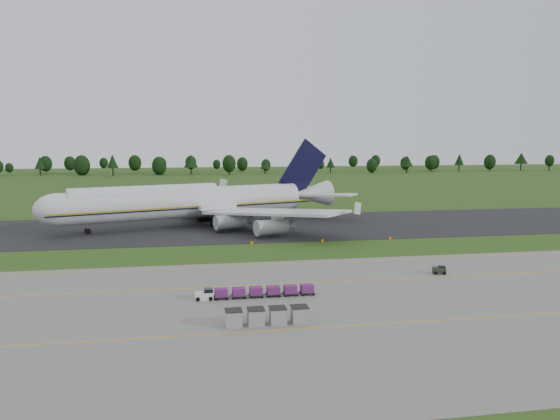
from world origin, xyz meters
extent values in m
plane|color=#284916|center=(0.00, 0.00, 0.00)|extent=(600.00, 600.00, 0.00)
cube|color=slate|center=(0.00, -34.00, 0.03)|extent=(300.00, 52.00, 0.06)
cube|color=black|center=(0.00, 28.00, 0.04)|extent=(300.00, 40.00, 0.08)
cube|color=#E4A40D|center=(0.00, -22.00, 0.07)|extent=(300.00, 0.25, 0.01)
cube|color=#E4A40D|center=(0.00, -40.00, 0.07)|extent=(300.00, 0.20, 0.01)
cube|color=#E4A40D|center=(0.00, -10.00, 0.07)|extent=(120.00, 0.20, 0.01)
cylinder|color=black|center=(-92.69, 224.74, 1.85)|extent=(0.70, 0.70, 3.70)
cone|color=black|center=(-92.69, 224.74, 7.00)|extent=(5.55, 5.55, 6.59)
cylinder|color=black|center=(-70.57, 224.52, 1.77)|extent=(0.70, 0.70, 3.54)
sphere|color=black|center=(-70.57, 224.52, 5.41)|extent=(8.83, 8.83, 8.83)
cylinder|color=black|center=(-52.91, 215.76, 2.11)|extent=(0.70, 0.70, 4.22)
cone|color=black|center=(-52.91, 215.76, 7.98)|extent=(6.17, 6.17, 7.51)
cylinder|color=black|center=(-28.23, 219.98, 1.64)|extent=(0.70, 0.70, 3.27)
sphere|color=black|center=(-28.23, 219.98, 5.00)|extent=(8.18, 8.18, 8.18)
cylinder|color=black|center=(-10.57, 217.56, 2.05)|extent=(0.70, 0.70, 4.10)
cone|color=black|center=(-10.57, 217.56, 7.75)|extent=(7.97, 7.97, 7.29)
cylinder|color=black|center=(10.68, 214.73, 2.02)|extent=(0.70, 0.70, 4.04)
sphere|color=black|center=(10.68, 214.73, 6.17)|extent=(7.65, 7.65, 7.65)
cylinder|color=black|center=(31.60, 217.87, 1.46)|extent=(0.70, 0.70, 2.92)
cone|color=black|center=(31.60, 217.87, 5.52)|extent=(5.47, 5.47, 5.19)
cylinder|color=black|center=(52.91, 220.12, 1.92)|extent=(0.70, 0.70, 3.84)
sphere|color=black|center=(52.91, 220.12, 5.87)|extent=(5.96, 5.96, 5.96)
cylinder|color=black|center=(70.97, 218.77, 1.65)|extent=(0.70, 0.70, 3.30)
cone|color=black|center=(70.97, 218.77, 6.23)|extent=(5.16, 5.16, 5.86)
cylinder|color=black|center=(94.73, 213.70, 1.46)|extent=(0.70, 0.70, 2.92)
sphere|color=black|center=(94.73, 213.70, 4.46)|extent=(6.41, 6.41, 6.41)
cylinder|color=black|center=(115.93, 212.16, 1.88)|extent=(0.70, 0.70, 3.75)
cone|color=black|center=(115.93, 212.16, 7.09)|extent=(7.52, 7.52, 6.67)
cylinder|color=black|center=(136.38, 223.90, 1.80)|extent=(0.70, 0.70, 3.59)
sphere|color=black|center=(136.38, 223.90, 5.49)|extent=(6.83, 6.83, 6.83)
cylinder|color=black|center=(154.87, 222.54, 1.97)|extent=(0.70, 0.70, 3.93)
cone|color=black|center=(154.87, 222.54, 7.43)|extent=(5.79, 5.79, 6.99)
cylinder|color=black|center=(176.92, 224.60, 1.82)|extent=(0.70, 0.70, 3.64)
sphere|color=black|center=(176.92, 224.60, 5.55)|extent=(7.29, 7.29, 7.29)
cylinder|color=black|center=(199.46, 225.69, 2.05)|extent=(0.70, 0.70, 4.10)
cone|color=black|center=(199.46, 225.69, 7.74)|extent=(8.18, 8.18, 7.29)
cylinder|color=black|center=(216.00, 220.48, 2.05)|extent=(0.70, 0.70, 4.10)
sphere|color=black|center=(216.00, 220.48, 6.26)|extent=(5.72, 5.72, 5.72)
cylinder|color=silver|center=(-13.67, 31.45, 5.53)|extent=(54.71, 23.60, 6.86)
cylinder|color=silver|center=(-22.74, 28.51, 7.15)|extent=(32.48, 15.10, 5.35)
sphere|color=silver|center=(-39.97, 22.91, 5.53)|extent=(6.86, 6.86, 6.86)
cone|color=silver|center=(17.61, 41.61, 6.01)|extent=(11.99, 9.44, 6.52)
cube|color=gold|center=(-12.61, 28.17, 4.96)|extent=(58.05, 18.90, 0.33)
cube|color=silver|center=(4.15, 18.09, 4.67)|extent=(29.37, 29.94, 0.52)
cube|color=silver|center=(-7.10, 52.73, 4.67)|extent=(13.96, 33.43, 0.52)
cylinder|color=#989B9F|center=(-4.57, 21.77, 2.29)|extent=(7.29, 4.96, 3.05)
cylinder|color=#989B9F|center=(3.04, 13.22, 2.29)|extent=(7.29, 4.96, 3.05)
cylinder|color=#989B9F|center=(-11.99, 44.63, 2.29)|extent=(7.29, 4.96, 3.05)
cylinder|color=#989B9F|center=(-10.86, 56.02, 2.29)|extent=(7.29, 4.96, 3.05)
cube|color=black|center=(15.36, 40.87, 12.43)|extent=(13.39, 4.79, 15.31)
cube|color=silver|center=(21.18, 35.25, 6.29)|extent=(12.86, 11.99, 0.43)
cube|color=silver|center=(16.76, 48.85, 6.29)|extent=(8.09, 13.30, 0.43)
cylinder|color=slate|center=(-34.53, 24.68, 1.05)|extent=(0.34, 0.34, 2.10)
cylinder|color=black|center=(-34.53, 24.68, 0.62)|extent=(1.44, 1.20, 1.24)
cylinder|color=slate|center=(-6.91, 29.14, 1.05)|extent=(0.34, 0.34, 2.10)
cylinder|color=black|center=(-6.91, 29.14, 0.62)|extent=(1.44, 1.20, 1.24)
cylinder|color=slate|center=(-9.56, 37.30, 1.05)|extent=(0.34, 0.34, 2.10)
cylinder|color=black|center=(-9.56, 37.30, 0.62)|extent=(1.44, 1.20, 1.24)
cube|color=white|center=(-11.97, -27.64, 0.54)|extent=(2.29, 1.23, 0.97)
cylinder|color=black|center=(-12.76, -28.26, 0.32)|extent=(0.53, 0.19, 0.53)
cube|color=black|center=(-9.85, -27.64, 0.37)|extent=(1.76, 1.32, 0.11)
cube|color=#5C1F5D|center=(-9.85, -27.64, 0.90)|extent=(1.59, 1.23, 0.97)
cylinder|color=black|center=(-10.55, -28.26, 0.21)|extent=(0.30, 0.13, 0.30)
cube|color=black|center=(-7.65, -27.64, 0.37)|extent=(1.76, 1.32, 0.11)
cube|color=#5C1F5D|center=(-7.65, -27.64, 0.90)|extent=(1.59, 1.23, 0.97)
cylinder|color=black|center=(-8.35, -28.26, 0.21)|extent=(0.30, 0.13, 0.30)
cube|color=black|center=(-5.44, -27.64, 0.37)|extent=(1.76, 1.32, 0.11)
cube|color=#5C1F5D|center=(-5.44, -27.64, 0.90)|extent=(1.59, 1.23, 0.97)
cylinder|color=black|center=(-6.15, -28.26, 0.21)|extent=(0.30, 0.13, 0.30)
cube|color=black|center=(-3.24, -27.64, 0.37)|extent=(1.76, 1.32, 0.11)
cube|color=#5C1F5D|center=(-3.24, -27.64, 0.90)|extent=(1.59, 1.23, 0.97)
cylinder|color=black|center=(-3.94, -28.26, 0.21)|extent=(0.30, 0.13, 0.30)
cube|color=black|center=(-1.03, -27.64, 0.37)|extent=(1.76, 1.32, 0.11)
cube|color=#5C1F5D|center=(-1.03, -27.64, 0.90)|extent=(1.59, 1.23, 0.97)
cylinder|color=black|center=(-1.74, -28.26, 0.21)|extent=(0.30, 0.13, 0.30)
cube|color=black|center=(1.17, -27.64, 0.37)|extent=(1.76, 1.32, 0.11)
cube|color=#5C1F5D|center=(1.17, -27.64, 0.90)|extent=(1.59, 1.23, 0.97)
cylinder|color=black|center=(0.47, -28.26, 0.21)|extent=(0.30, 0.13, 0.30)
cylinder|color=black|center=(-11.97, -27.64, 0.32)|extent=(0.53, 0.19, 0.53)
cube|color=#262C1F|center=(22.93, -20.35, 0.56)|extent=(1.98, 1.41, 0.99)
cylinder|color=black|center=(22.30, -20.89, 0.31)|extent=(0.51, 0.18, 0.51)
cylinder|color=black|center=(23.56, -19.81, 0.31)|extent=(0.51, 0.18, 0.51)
cube|color=gray|center=(-9.20, -37.97, 0.92)|extent=(1.73, 1.73, 1.73)
cube|color=black|center=(-9.20, -37.97, 1.83)|extent=(1.84, 1.84, 0.09)
cube|color=gray|center=(-6.80, -37.97, 0.92)|extent=(1.73, 1.73, 1.73)
cube|color=black|center=(-6.80, -37.97, 1.83)|extent=(1.84, 1.84, 0.09)
cube|color=gray|center=(-4.40, -37.97, 0.92)|extent=(1.73, 1.73, 1.73)
cube|color=black|center=(-4.40, -37.97, 1.83)|extent=(1.84, 1.84, 0.09)
cube|color=gray|center=(-2.00, -37.97, 0.92)|extent=(1.73, 1.73, 1.73)
cube|color=black|center=(-2.00, -37.97, 1.83)|extent=(1.84, 1.84, 0.09)
cube|color=orange|center=(-1.74, 7.24, 0.30)|extent=(0.50, 0.12, 0.60)
cube|color=black|center=(-1.74, 7.24, 0.02)|extent=(0.30, 0.30, 0.04)
cube|color=orange|center=(12.13, 7.24, 0.30)|extent=(0.50, 0.12, 0.60)
cube|color=black|center=(12.13, 7.24, 0.02)|extent=(0.30, 0.30, 0.04)
cube|color=orange|center=(26.01, 7.24, 0.30)|extent=(0.50, 0.12, 0.60)
cube|color=black|center=(26.01, 7.24, 0.02)|extent=(0.30, 0.30, 0.04)
camera|label=1|loc=(-13.97, -94.26, 19.95)|focal=35.00mm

